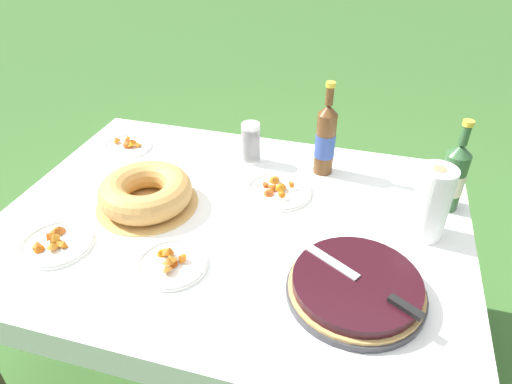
% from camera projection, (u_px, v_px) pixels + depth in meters
% --- Properties ---
extents(ground_plane, '(16.00, 16.00, 0.00)m').
position_uv_depth(ground_plane, '(237.00, 348.00, 1.89)').
color(ground_plane, '#3D6B2D').
extents(garden_table, '(1.50, 1.12, 0.68)m').
position_uv_depth(garden_table, '(233.00, 233.00, 1.53)').
color(garden_table, brown).
rests_on(garden_table, ground_plane).
extents(tablecloth, '(1.51, 1.13, 0.10)m').
position_uv_depth(tablecloth, '(232.00, 221.00, 1.50)').
color(tablecloth, white).
rests_on(tablecloth, garden_table).
extents(berry_tart, '(0.37, 0.37, 0.06)m').
position_uv_depth(berry_tart, '(356.00, 287.00, 1.21)').
color(berry_tart, '#38383D').
rests_on(berry_tart, tablecloth).
extents(serving_knife, '(0.34, 0.21, 0.01)m').
position_uv_depth(serving_knife, '(367.00, 283.00, 1.17)').
color(serving_knife, silver).
rests_on(serving_knife, berry_tart).
extents(bundt_cake, '(0.34, 0.34, 0.10)m').
position_uv_depth(bundt_cake, '(146.00, 192.00, 1.53)').
color(bundt_cake, tan).
rests_on(bundt_cake, tablecloth).
extents(cup_stack, '(0.07, 0.07, 0.16)m').
position_uv_depth(cup_stack, '(251.00, 143.00, 1.74)').
color(cup_stack, white).
rests_on(cup_stack, tablecloth).
extents(cider_bottle_green, '(0.08, 0.08, 0.32)m').
position_uv_depth(cider_bottle_green, '(453.00, 177.00, 1.48)').
color(cider_bottle_green, '#2D562D').
rests_on(cider_bottle_green, tablecloth).
extents(cider_bottle_amber, '(0.07, 0.07, 0.35)m').
position_uv_depth(cider_bottle_amber, '(325.00, 139.00, 1.65)').
color(cider_bottle_amber, brown).
rests_on(cider_bottle_amber, tablecloth).
extents(snack_plate_near, '(0.21, 0.21, 0.05)m').
position_uv_depth(snack_plate_near, '(172.00, 263.00, 1.30)').
color(snack_plate_near, white).
rests_on(snack_plate_near, tablecloth).
extents(snack_plate_left, '(0.22, 0.22, 0.06)m').
position_uv_depth(snack_plate_left, '(56.00, 243.00, 1.38)').
color(snack_plate_left, white).
rests_on(snack_plate_left, tablecloth).
extents(snack_plate_right, '(0.20, 0.20, 0.05)m').
position_uv_depth(snack_plate_right, '(128.00, 145.00, 1.87)').
color(snack_plate_right, white).
rests_on(snack_plate_right, tablecloth).
extents(snack_plate_far, '(0.23, 0.23, 0.06)m').
position_uv_depth(snack_plate_far, '(278.00, 190.00, 1.61)').
color(snack_plate_far, white).
rests_on(snack_plate_far, tablecloth).
extents(paper_towel_roll, '(0.11, 0.11, 0.24)m').
position_uv_depth(paper_towel_roll, '(431.00, 203.00, 1.36)').
color(paper_towel_roll, white).
rests_on(paper_towel_roll, tablecloth).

